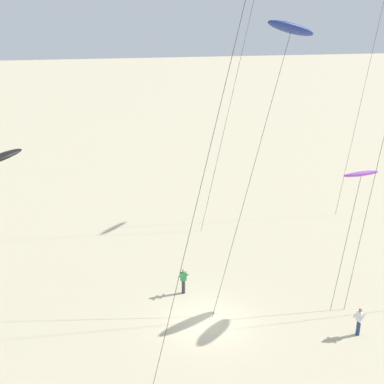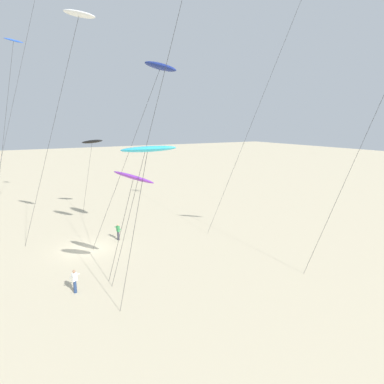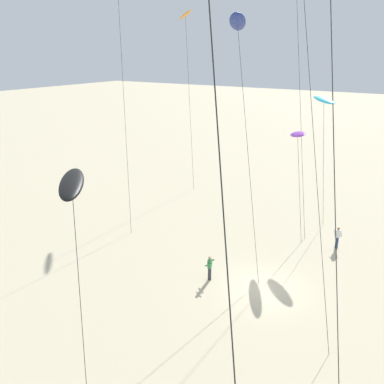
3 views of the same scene
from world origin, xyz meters
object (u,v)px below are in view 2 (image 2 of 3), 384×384
(kite_white, at_px, (78,16))
(kite_purple, at_px, (133,178))
(kite_navy, at_px, (160,67))
(kite_flyer_nearest, at_px, (118,231))
(kite_cyan, at_px, (147,150))
(kite_black, at_px, (92,142))
(kite_blue, at_px, (13,46))
(kite_flyer_middle, at_px, (75,281))

(kite_white, bearing_deg, kite_purple, 11.00)
(kite_navy, distance_m, kite_flyer_nearest, 16.25)
(kite_cyan, distance_m, kite_navy, 10.34)
(kite_navy, distance_m, kite_black, 17.85)
(kite_navy, height_order, kite_purple, kite_navy)
(kite_blue, xyz_separation_m, kite_flyer_middle, (16.23, 1.46, -17.87))
(kite_white, bearing_deg, kite_flyer_middle, -24.53)
(kite_purple, relative_size, kite_flyer_nearest, 5.06)
(kite_white, relative_size, kite_cyan, 1.94)
(kite_blue, relative_size, kite_purple, 2.32)
(kite_white, relative_size, kite_blue, 1.03)
(kite_cyan, xyz_separation_m, kite_navy, (-7.60, 4.28, 5.57))
(kite_blue, height_order, kite_flyer_nearest, kite_blue)
(kite_flyer_nearest, bearing_deg, kite_purple, -10.14)
(kite_navy, bearing_deg, kite_blue, -146.91)
(kite_flyer_middle, bearing_deg, kite_purple, 72.82)
(kite_flyer_nearest, height_order, kite_flyer_middle, same)
(kite_cyan, xyz_separation_m, kite_flyer_middle, (-5.39, -3.40, -9.17))
(kite_white, height_order, kite_cyan, kite_white)
(kite_black, distance_m, kite_flyer_nearest, 13.00)
(kite_blue, distance_m, kite_navy, 17.03)
(kite_white, distance_m, kite_flyer_nearest, 19.01)
(kite_flyer_middle, bearing_deg, kite_flyer_nearest, 146.50)
(kite_cyan, relative_size, kite_flyer_middle, 6.23)
(kite_navy, xyz_separation_m, kite_flyer_middle, (2.20, -7.68, -14.74))
(kite_purple, xyz_separation_m, kite_flyer_nearest, (-10.03, 1.79, -7.00))
(kite_navy, relative_size, kite_purple, 1.95)
(kite_cyan, distance_m, kite_blue, 23.81)
(kite_blue, height_order, kite_purple, kite_blue)
(kite_white, relative_size, kite_black, 2.10)
(kite_white, xyz_separation_m, kite_blue, (-10.42, -4.11, -0.64))
(kite_flyer_nearest, bearing_deg, kite_black, 178.25)
(kite_black, bearing_deg, kite_cyan, -6.42)
(kite_black, bearing_deg, kite_purple, -5.99)
(kite_white, xyz_separation_m, kite_cyan, (11.21, 0.75, -9.33))
(kite_navy, bearing_deg, kite_black, -174.62)
(kite_cyan, xyz_separation_m, kite_blue, (-21.62, -4.86, 8.69))
(kite_navy, distance_m, kite_flyer_middle, 16.77)
(kite_cyan, distance_m, kite_black, 24.34)
(kite_white, bearing_deg, kite_navy, 54.34)
(kite_black, xyz_separation_m, kite_purple, (20.02, -2.10, -1.31))
(kite_black, relative_size, kite_flyer_nearest, 5.76)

